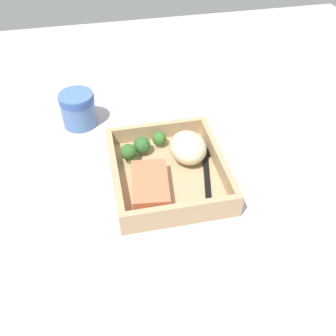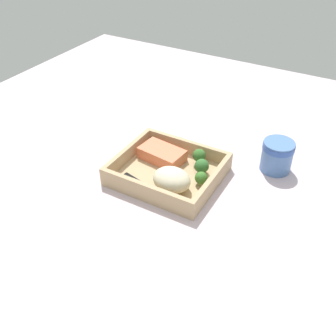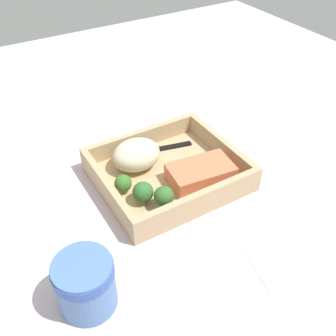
# 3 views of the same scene
# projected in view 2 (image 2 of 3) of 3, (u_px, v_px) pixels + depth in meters

# --- Properties ---
(ground_plane) EXTENTS (1.60, 1.60, 0.02)m
(ground_plane) POSITION_uv_depth(u_px,v_px,m) (168.00, 180.00, 0.99)
(ground_plane) COLOR beige
(takeout_tray) EXTENTS (0.25, 0.22, 0.01)m
(takeout_tray) POSITION_uv_depth(u_px,v_px,m) (168.00, 175.00, 0.98)
(takeout_tray) COLOR tan
(takeout_tray) RESTS_ON ground_plane
(tray_rim) EXTENTS (0.25, 0.22, 0.04)m
(tray_rim) POSITION_uv_depth(u_px,v_px,m) (168.00, 167.00, 0.96)
(tray_rim) COLOR tan
(tray_rim) RESTS_ON takeout_tray
(salmon_fillet) EXTENTS (0.12, 0.08, 0.03)m
(salmon_fillet) POSITION_uv_depth(u_px,v_px,m) (162.00, 154.00, 1.01)
(salmon_fillet) COLOR #E2714B
(salmon_fillet) RESTS_ON takeout_tray
(mashed_potatoes) EXTENTS (0.09, 0.07, 0.06)m
(mashed_potatoes) POSITION_uv_depth(u_px,v_px,m) (172.00, 180.00, 0.91)
(mashed_potatoes) COLOR beige
(mashed_potatoes) RESTS_ON takeout_tray
(broccoli_floret_1) EXTENTS (0.04, 0.04, 0.04)m
(broccoli_floret_1) POSITION_uv_depth(u_px,v_px,m) (202.00, 166.00, 0.96)
(broccoli_floret_1) COLOR #78A051
(broccoli_floret_1) RESTS_ON takeout_tray
(broccoli_floret_2) EXTENTS (0.03, 0.03, 0.04)m
(broccoli_floret_2) POSITION_uv_depth(u_px,v_px,m) (199.00, 156.00, 0.99)
(broccoli_floret_2) COLOR #7FA85C
(broccoli_floret_2) RESTS_ON takeout_tray
(broccoli_floret_3) EXTENTS (0.03, 0.03, 0.03)m
(broccoli_floret_3) POSITION_uv_depth(u_px,v_px,m) (202.00, 177.00, 0.93)
(broccoli_floret_3) COLOR #7E9A5C
(broccoli_floret_3) RESTS_ON takeout_tray
(fork) EXTENTS (0.16, 0.05, 0.00)m
(fork) POSITION_uv_depth(u_px,v_px,m) (151.00, 190.00, 0.92)
(fork) COLOR black
(fork) RESTS_ON takeout_tray
(paper_cup) EXTENTS (0.08, 0.08, 0.08)m
(paper_cup) POSITION_uv_depth(u_px,v_px,m) (277.00, 155.00, 0.98)
(paper_cup) COLOR #4D74AF
(paper_cup) RESTS_ON ground_plane
(receipt_slip) EXTENTS (0.12, 0.13, 0.00)m
(receipt_slip) POSITION_uv_depth(u_px,v_px,m) (192.00, 128.00, 1.17)
(receipt_slip) COLOR white
(receipt_slip) RESTS_ON ground_plane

